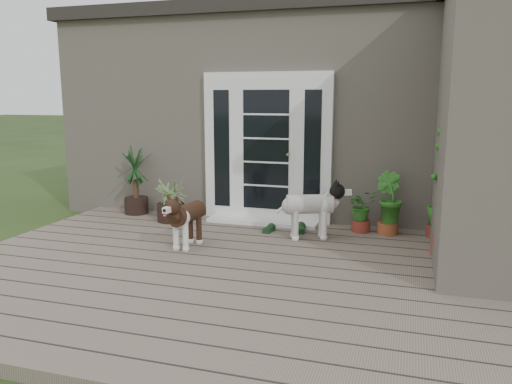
% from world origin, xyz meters
% --- Properties ---
extents(deck, '(6.20, 4.60, 0.12)m').
position_xyz_m(deck, '(0.00, 0.40, 0.06)').
color(deck, '#6B5B4C').
rests_on(deck, ground).
extents(house_main, '(7.40, 4.00, 3.10)m').
position_xyz_m(house_main, '(0.00, 4.65, 1.55)').
color(house_main, '#665E54').
rests_on(house_main, ground).
extents(roof_main, '(7.60, 4.20, 0.20)m').
position_xyz_m(roof_main, '(0.00, 4.65, 3.20)').
color(roof_main, '#2D2826').
rests_on(roof_main, house_main).
extents(door_unit, '(1.90, 0.14, 2.15)m').
position_xyz_m(door_unit, '(-0.20, 2.60, 1.19)').
color(door_unit, white).
rests_on(door_unit, deck).
extents(door_step, '(1.60, 0.40, 0.05)m').
position_xyz_m(door_step, '(-0.20, 2.40, 0.14)').
color(door_step, white).
rests_on(door_step, deck).
extents(brindle_dog, '(0.38, 0.76, 0.61)m').
position_xyz_m(brindle_dog, '(-0.74, 0.99, 0.42)').
color(brindle_dog, '#3F2517').
rests_on(brindle_dog, deck).
extents(white_dog, '(0.86, 0.60, 0.66)m').
position_xyz_m(white_dog, '(0.60, 1.79, 0.45)').
color(white_dog, white).
rests_on(white_dog, deck).
extents(spider_plant, '(0.73, 0.73, 0.71)m').
position_xyz_m(spider_plant, '(-1.52, 2.11, 0.48)').
color(spider_plant, '#8A9D60').
rests_on(spider_plant, deck).
extents(yucca, '(0.70, 0.70, 1.01)m').
position_xyz_m(yucca, '(-2.26, 2.40, 0.62)').
color(yucca, '#11341A').
rests_on(yucca, deck).
extents(herb_a, '(0.52, 0.52, 0.48)m').
position_xyz_m(herb_a, '(1.21, 2.33, 0.36)').
color(herb_a, '#1A5C1A').
rests_on(herb_a, deck).
extents(herb_b, '(0.57, 0.57, 0.61)m').
position_xyz_m(herb_b, '(1.56, 2.31, 0.43)').
color(herb_b, '#1E4D16').
rests_on(herb_b, deck).
extents(herb_c, '(0.50, 0.50, 0.63)m').
position_xyz_m(herb_c, '(2.20, 2.34, 0.44)').
color(herb_c, '#2A651C').
rests_on(herb_c, deck).
extents(sapling, '(0.54, 0.54, 1.51)m').
position_xyz_m(sapling, '(2.23, 1.53, 0.87)').
color(sapling, '#205418').
rests_on(sapling, deck).
extents(clog_left, '(0.20, 0.34, 0.10)m').
position_xyz_m(clog_left, '(0.43, 2.07, 0.17)').
color(clog_left, '#163717').
rests_on(clog_left, deck).
extents(clog_right, '(0.16, 0.29, 0.08)m').
position_xyz_m(clog_right, '(0.02, 1.95, 0.16)').
color(clog_right, black).
rests_on(clog_right, deck).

